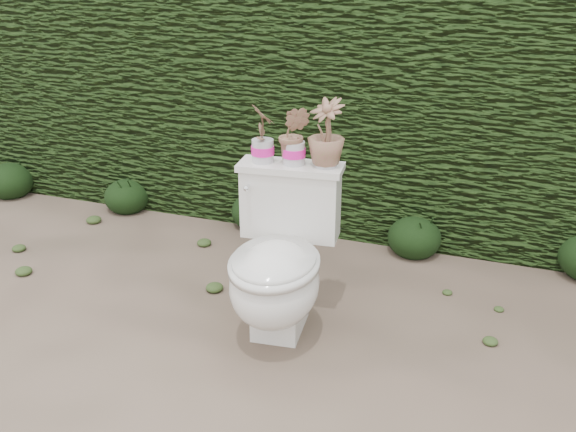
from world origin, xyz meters
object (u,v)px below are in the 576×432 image
(potted_plant_center, at_px, (294,137))
(potted_plant_right, at_px, (326,135))
(toilet, at_px, (279,266))
(potted_plant_left, at_px, (262,135))

(potted_plant_center, height_order, potted_plant_right, potted_plant_right)
(toilet, distance_m, potted_plant_left, 0.62)
(potted_plant_left, relative_size, potted_plant_center, 1.00)
(toilet, xyz_separation_m, potted_plant_left, (-0.16, 0.22, 0.55))
(toilet, xyz_separation_m, potted_plant_right, (0.14, 0.26, 0.57))
(toilet, relative_size, potted_plant_right, 2.53)
(toilet, bearing_deg, potted_plant_center, 86.28)
(potted_plant_right, bearing_deg, potted_plant_left, -148.90)
(toilet, relative_size, potted_plant_center, 2.91)
(toilet, xyz_separation_m, potted_plant_center, (-0.01, 0.24, 0.55))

